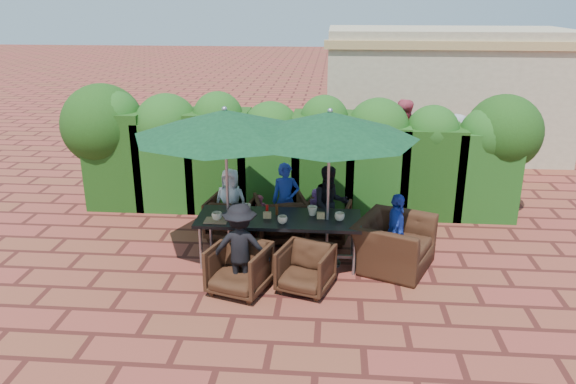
# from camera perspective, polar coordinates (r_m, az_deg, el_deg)

# --- Properties ---
(ground) EXTENTS (80.00, 80.00, 0.00)m
(ground) POSITION_cam_1_polar(r_m,az_deg,el_deg) (8.95, -0.13, -7.03)
(ground) COLOR maroon
(ground) RESTS_ON ground
(dining_table) EXTENTS (2.52, 0.90, 0.75)m
(dining_table) POSITION_cam_1_polar(r_m,az_deg,el_deg) (8.67, -0.93, -3.04)
(dining_table) COLOR black
(dining_table) RESTS_ON ground
(umbrella_left) EXTENTS (2.75, 2.75, 2.46)m
(umbrella_left) POSITION_cam_1_polar(r_m,az_deg,el_deg) (8.32, -6.43, 6.98)
(umbrella_left) COLOR gray
(umbrella_left) RESTS_ON ground
(umbrella_right) EXTENTS (2.60, 2.60, 2.46)m
(umbrella_right) POSITION_cam_1_polar(r_m,az_deg,el_deg) (8.15, 4.26, 6.79)
(umbrella_right) COLOR gray
(umbrella_right) RESTS_ON ground
(chair_far_left) EXTENTS (0.87, 0.83, 0.79)m
(chair_far_left) POSITION_cam_1_polar(r_m,az_deg,el_deg) (9.72, -5.77, -2.40)
(chair_far_left) COLOR black
(chair_far_left) RESTS_ON ground
(chair_far_mid) EXTENTS (1.01, 0.97, 0.85)m
(chair_far_mid) POSITION_cam_1_polar(r_m,az_deg,el_deg) (9.55, -0.76, -2.50)
(chair_far_mid) COLOR black
(chair_far_mid) RESTS_ON ground
(chair_far_right) EXTENTS (0.82, 0.79, 0.74)m
(chair_far_right) POSITION_cam_1_polar(r_m,az_deg,el_deg) (9.60, 4.04, -2.78)
(chair_far_right) COLOR black
(chair_far_right) RESTS_ON ground
(chair_near_left) EXTENTS (0.94, 0.90, 0.78)m
(chair_near_left) POSITION_cam_1_polar(r_m,az_deg,el_deg) (7.96, -4.99, -7.52)
(chair_near_left) COLOR black
(chair_near_left) RESTS_ON ground
(chair_near_right) EXTENTS (0.87, 0.84, 0.72)m
(chair_near_right) POSITION_cam_1_polar(r_m,az_deg,el_deg) (7.99, 1.80, -7.57)
(chair_near_right) COLOR black
(chair_near_right) RESTS_ON ground
(chair_end_right) EXTENTS (1.18, 1.39, 1.03)m
(chair_end_right) POSITION_cam_1_polar(r_m,az_deg,el_deg) (8.72, 10.74, -4.40)
(chair_end_right) COLOR black
(chair_end_right) RESTS_ON ground
(adult_far_left) EXTENTS (0.63, 0.43, 1.19)m
(adult_far_left) POSITION_cam_1_polar(r_m,az_deg,el_deg) (9.76, -5.83, -1.02)
(adult_far_left) COLOR white
(adult_far_left) RESTS_ON ground
(adult_far_mid) EXTENTS (0.52, 0.45, 1.31)m
(adult_far_mid) POSITION_cam_1_polar(r_m,az_deg,el_deg) (9.61, -0.23, -0.88)
(adult_far_mid) COLOR #203DAF
(adult_far_mid) RESTS_ON ground
(adult_far_right) EXTENTS (0.72, 0.56, 1.32)m
(adult_far_right) POSITION_cam_1_polar(r_m,az_deg,el_deg) (9.44, 4.27, -1.27)
(adult_far_right) COLOR black
(adult_far_right) RESTS_ON ground
(adult_near_left) EXTENTS (0.85, 0.44, 1.30)m
(adult_near_left) POSITION_cam_1_polar(r_m,az_deg,el_deg) (7.92, -4.87, -5.58)
(adult_near_left) COLOR black
(adult_near_left) RESTS_ON ground
(adult_end_right) EXTENTS (0.46, 0.76, 1.21)m
(adult_end_right) POSITION_cam_1_polar(r_m,az_deg,el_deg) (8.63, 10.89, -4.01)
(adult_end_right) COLOR #203DAF
(adult_end_right) RESTS_ON ground
(child_left) EXTENTS (0.32, 0.29, 0.73)m
(child_left) POSITION_cam_1_polar(r_m,az_deg,el_deg) (9.77, -2.81, -2.39)
(child_left) COLOR #CD485F
(child_left) RESTS_ON ground
(child_right) EXTENTS (0.34, 0.28, 0.87)m
(child_right) POSITION_cam_1_polar(r_m,az_deg,el_deg) (9.65, 2.88, -2.22)
(child_right) COLOR #85479B
(child_right) RESTS_ON ground
(pedestrian_a) EXTENTS (1.70, 1.62, 1.86)m
(pedestrian_a) POSITION_cam_1_polar(r_m,az_deg,el_deg) (12.48, 8.65, 4.97)
(pedestrian_a) COLOR #279044
(pedestrian_a) RESTS_ON ground
(pedestrian_b) EXTENTS (0.91, 0.58, 1.85)m
(pedestrian_b) POSITION_cam_1_polar(r_m,az_deg,el_deg) (12.81, 11.40, 5.15)
(pedestrian_b) COLOR #CD485F
(pedestrian_b) RESTS_ON ground
(pedestrian_c) EXTENTS (1.03, 1.04, 1.57)m
(pedestrian_c) POSITION_cam_1_polar(r_m,az_deg,el_deg) (12.86, 16.58, 4.14)
(pedestrian_c) COLOR #97969F
(pedestrian_c) RESTS_ON ground
(cup_a) EXTENTS (0.16, 0.16, 0.13)m
(cup_a) POSITION_cam_1_polar(r_m,az_deg,el_deg) (8.58, -7.24, -2.46)
(cup_a) COLOR beige
(cup_a) RESTS_ON dining_table
(cup_b) EXTENTS (0.15, 0.15, 0.14)m
(cup_b) POSITION_cam_1_polar(r_m,az_deg,el_deg) (8.82, -4.26, -1.68)
(cup_b) COLOR beige
(cup_b) RESTS_ON dining_table
(cup_c) EXTENTS (0.15, 0.15, 0.12)m
(cup_c) POSITION_cam_1_polar(r_m,az_deg,el_deg) (8.39, -0.56, -2.83)
(cup_c) COLOR beige
(cup_c) RESTS_ON dining_table
(cup_d) EXTENTS (0.15, 0.15, 0.14)m
(cup_d) POSITION_cam_1_polar(r_m,az_deg,el_deg) (8.71, 2.49, -1.91)
(cup_d) COLOR beige
(cup_d) RESTS_ON dining_table
(cup_e) EXTENTS (0.15, 0.15, 0.12)m
(cup_e) POSITION_cam_1_polar(r_m,az_deg,el_deg) (8.54, 5.27, -2.51)
(cup_e) COLOR beige
(cup_e) RESTS_ON dining_table
(ketchup_bottle) EXTENTS (0.04, 0.04, 0.17)m
(ketchup_bottle) POSITION_cam_1_polar(r_m,az_deg,el_deg) (8.70, -2.14, -1.84)
(ketchup_bottle) COLOR #B20C0A
(ketchup_bottle) RESTS_ON dining_table
(sauce_bottle) EXTENTS (0.04, 0.04, 0.17)m
(sauce_bottle) POSITION_cam_1_polar(r_m,az_deg,el_deg) (8.72, -1.14, -1.79)
(sauce_bottle) COLOR #4C230C
(sauce_bottle) RESTS_ON dining_table
(serving_tray) EXTENTS (0.35, 0.25, 0.02)m
(serving_tray) POSITION_cam_1_polar(r_m,az_deg,el_deg) (8.56, -7.30, -2.89)
(serving_tray) COLOR #8B6343
(serving_tray) RESTS_ON dining_table
(number_block_left) EXTENTS (0.12, 0.06, 0.10)m
(number_block_left) POSITION_cam_1_polar(r_m,az_deg,el_deg) (8.60, -2.13, -2.36)
(number_block_left) COLOR #DDB871
(number_block_left) RESTS_ON dining_table
(number_block_right) EXTENTS (0.12, 0.06, 0.10)m
(number_block_right) POSITION_cam_1_polar(r_m,az_deg,el_deg) (8.59, 3.35, -2.39)
(number_block_right) COLOR #DDB871
(number_block_right) RESTS_ON dining_table
(hedge_wall) EXTENTS (9.10, 1.60, 2.40)m
(hedge_wall) POSITION_cam_1_polar(r_m,az_deg,el_deg) (10.70, -0.22, 4.69)
(hedge_wall) COLOR #17320D
(hedge_wall) RESTS_ON ground
(building) EXTENTS (6.20, 3.08, 3.20)m
(building) POSITION_cam_1_polar(r_m,az_deg,el_deg) (15.43, 15.48, 9.79)
(building) COLOR beige
(building) RESTS_ON ground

